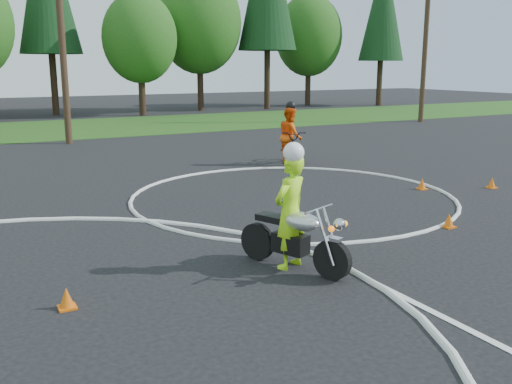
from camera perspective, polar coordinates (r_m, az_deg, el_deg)
name	(u,v)px	position (r m, az deg, el deg)	size (l,w,h in m)	color
course_markings	(91,286)	(9.00, -16.20, -8.99)	(19.05, 19.05, 0.12)	silver
primary_motorcycle	(295,237)	(9.19, 3.96, -4.54)	(1.00, 2.01, 1.11)	black
rider_primary_grp	(290,208)	(9.17, 3.46, -1.61)	(0.80, 0.67, 2.07)	#B1FF1A
rider_second_grp	(290,142)	(19.05, 3.44, 5.00)	(1.47, 2.31, 2.10)	black
traffic_cones	(419,263)	(9.60, 16.02, -6.80)	(13.53, 10.87, 0.30)	#E05F0B
treeline	(171,15)	(41.19, -8.47, 17.13)	(38.20, 8.10, 14.52)	#382619
utility_poles	(60,16)	(25.36, -19.00, 16.33)	(41.60, 1.12, 10.00)	#473321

